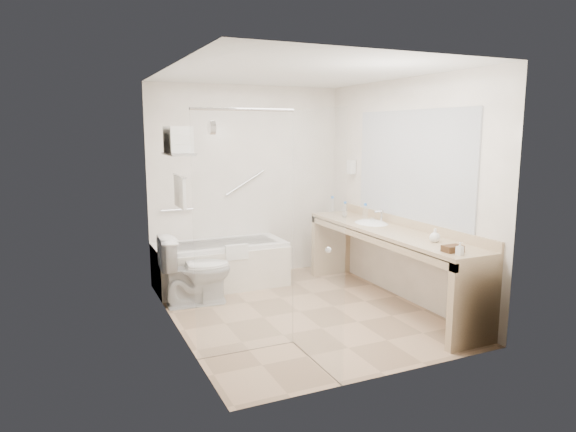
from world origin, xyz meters
name	(u,v)px	position (x,y,z in m)	size (l,w,h in m)	color
floor	(299,312)	(0.00, 0.00, 0.00)	(3.20, 3.20, 0.00)	tan
ceiling	(300,72)	(0.00, 0.00, 2.50)	(2.60, 3.20, 0.10)	silver
wall_back	(248,182)	(0.00, 1.60, 1.25)	(2.60, 0.10, 2.50)	white
wall_front	(391,222)	(0.00, -1.60, 1.25)	(2.60, 0.10, 2.50)	white
wall_left	(175,204)	(-1.30, 0.00, 1.25)	(0.10, 3.20, 2.50)	white
wall_right	(403,191)	(1.30, 0.00, 1.25)	(0.10, 3.20, 2.50)	white
bathtub	(221,265)	(-0.50, 1.24, 0.28)	(1.60, 0.73, 0.59)	white
grab_bar_short	(177,210)	(-0.95, 1.56, 0.95)	(0.03, 0.03, 0.40)	silver
grab_bar_long	(245,183)	(-0.05, 1.56, 1.25)	(0.03, 0.03, 0.60)	silver
shower_enclosure	(279,236)	(-0.63, -0.93, 1.07)	(0.96, 0.91, 2.11)	silver
towel_shelf	(178,148)	(-1.17, 0.35, 1.75)	(0.24, 0.55, 0.81)	silver
vanity_counter	(388,248)	(1.02, -0.15, 0.64)	(0.55, 2.70, 0.95)	tan
sink	(371,226)	(1.05, 0.25, 0.82)	(0.40, 0.52, 0.14)	white
faucet	(382,216)	(1.20, 0.25, 0.93)	(0.03, 0.03, 0.14)	silver
mirror	(411,165)	(1.29, -0.15, 1.55)	(0.02, 2.00, 1.20)	#B1B6BE
hairdryer_unit	(351,167)	(1.25, 1.05, 1.45)	(0.08, 0.10, 0.18)	silver
toilet	(196,270)	(-0.95, 0.70, 0.39)	(0.44, 0.79, 0.78)	white
amenity_basket	(453,249)	(0.92, -1.27, 0.88)	(0.18, 0.12, 0.06)	#452C18
soap_bottle_a	(460,252)	(0.89, -1.39, 0.88)	(0.05, 0.12, 0.05)	silver
soap_bottle_b	(435,237)	(1.05, -0.88, 0.90)	(0.10, 0.13, 0.10)	silver
water_bottle_left	(365,213)	(1.06, 0.39, 0.95)	(0.07, 0.07, 0.22)	silver
water_bottle_mid	(332,205)	(1.00, 1.10, 0.95)	(0.07, 0.07, 0.22)	silver
water_bottle_right	(345,210)	(0.97, 0.71, 0.94)	(0.06, 0.06, 0.20)	silver
drinking_glass_near	(372,221)	(1.02, 0.17, 0.89)	(0.06, 0.06, 0.08)	silver
drinking_glass_far	(344,213)	(0.98, 0.75, 0.90)	(0.07, 0.07, 0.09)	silver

